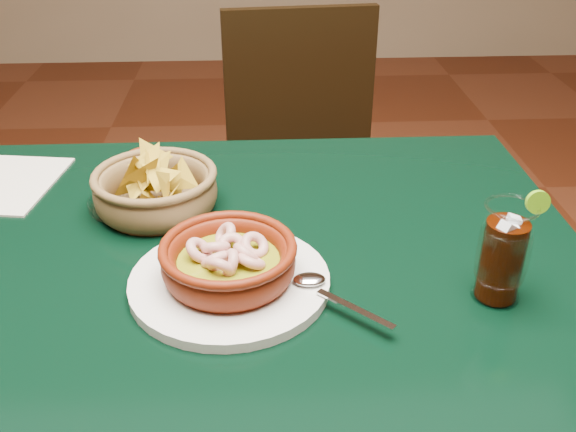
{
  "coord_description": "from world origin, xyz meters",
  "views": [
    {
      "loc": [
        0.1,
        -0.83,
        1.29
      ],
      "look_at": [
        0.14,
        -0.02,
        0.81
      ],
      "focal_mm": 40.0,
      "sensor_mm": 36.0,
      "label": 1
    }
  ],
  "objects_px": {
    "shrimp_plate": "(229,266)",
    "chip_basket": "(156,189)",
    "cola_drink": "(503,254)",
    "dining_table": "(201,297)",
    "dining_chair": "(306,175)"
  },
  "relations": [
    {
      "from": "cola_drink",
      "to": "dining_table",
      "type": "bearing_deg",
      "value": 160.24
    },
    {
      "from": "dining_table",
      "to": "chip_basket",
      "type": "distance_m",
      "value": 0.19
    },
    {
      "from": "dining_table",
      "to": "shrimp_plate",
      "type": "xyz_separation_m",
      "value": [
        0.05,
        -0.11,
        0.13
      ]
    },
    {
      "from": "dining_chair",
      "to": "cola_drink",
      "type": "relative_size",
      "value": 5.72
    },
    {
      "from": "chip_basket",
      "to": "cola_drink",
      "type": "xyz_separation_m",
      "value": [
        0.49,
        -0.27,
        0.03
      ]
    },
    {
      "from": "cola_drink",
      "to": "shrimp_plate",
      "type": "bearing_deg",
      "value": 173.24
    },
    {
      "from": "dining_table",
      "to": "chip_basket",
      "type": "relative_size",
      "value": 5.04
    },
    {
      "from": "dining_chair",
      "to": "shrimp_plate",
      "type": "height_order",
      "value": "dining_chair"
    },
    {
      "from": "chip_basket",
      "to": "cola_drink",
      "type": "bearing_deg",
      "value": -28.62
    },
    {
      "from": "dining_chair",
      "to": "chip_basket",
      "type": "relative_size",
      "value": 3.89
    },
    {
      "from": "dining_table",
      "to": "cola_drink",
      "type": "bearing_deg",
      "value": -19.76
    },
    {
      "from": "dining_table",
      "to": "cola_drink",
      "type": "xyz_separation_m",
      "value": [
        0.42,
        -0.15,
        0.17
      ]
    },
    {
      "from": "dining_table",
      "to": "shrimp_plate",
      "type": "distance_m",
      "value": 0.18
    },
    {
      "from": "dining_chair",
      "to": "cola_drink",
      "type": "height_order",
      "value": "dining_chair"
    },
    {
      "from": "shrimp_plate",
      "to": "chip_basket",
      "type": "xyz_separation_m",
      "value": [
        -0.13,
        0.22,
        0.0
      ]
    }
  ]
}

